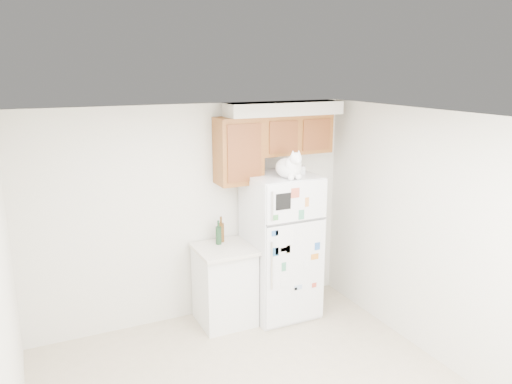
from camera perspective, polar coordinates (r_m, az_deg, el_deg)
room_shell at (r=4.13m, az=1.82°, el=-3.00°), size 3.84×4.04×2.52m
refrigerator at (r=5.89m, az=2.87°, el=-6.13°), size 0.76×0.78×1.70m
base_counter at (r=5.84m, az=-3.62°, el=-10.48°), size 0.64×0.64×0.92m
cat at (r=5.47m, az=3.92°, el=2.87°), size 0.32×0.48×0.33m
storage_box_back at (r=5.87m, az=3.77°, el=2.89°), size 0.22×0.19×0.10m
storage_box_front at (r=5.74m, az=4.85°, el=2.56°), size 0.18×0.16×0.09m
bottle_green at (r=5.70m, az=-4.31°, el=-4.62°), size 0.07×0.07×0.28m
bottle_amber at (r=5.78m, az=-4.01°, el=-4.26°), size 0.07×0.07×0.30m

